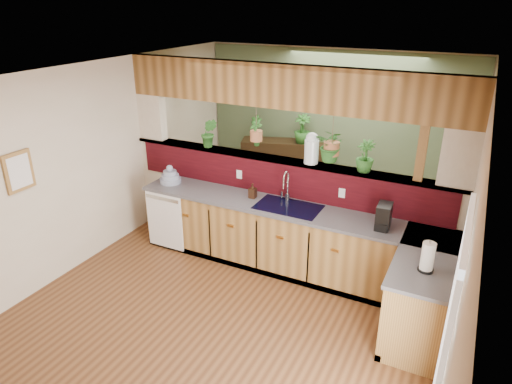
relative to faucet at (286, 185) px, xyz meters
The scene contains 28 objects.
ground 1.60m from the faucet, 97.51° to the right, with size 4.60×7.00×0.01m, color brown.
ceiling 1.87m from the faucet, 97.51° to the right, with size 4.60×7.00×0.01m, color brown.
wall_back 2.38m from the faucet, 93.62° to the left, with size 4.60×0.02×2.60m, color beige.
wall_left 2.71m from the faucet, 155.13° to the right, with size 0.02×7.00×2.60m, color beige.
wall_right 2.44m from the faucet, 27.83° to the right, with size 0.02×7.00×2.60m, color beige.
pass_through_partition 0.25m from the faucet, 119.52° to the left, with size 4.60×0.21×2.60m.
pass_through_ledge 0.36m from the faucet, 124.90° to the left, with size 4.60×0.21×0.04m, color brown.
header_beam 1.23m from the faucet, 124.90° to the left, with size 4.60×0.15×0.55m, color brown.
sage_backwall 2.36m from the faucet, 93.65° to the left, with size 4.55×0.02×2.55m, color #4F6243.
countertop 1.00m from the faucet, 21.20° to the right, with size 4.14×1.52×0.90m.
dishwasher 1.82m from the faucet, 163.83° to the right, with size 0.58×0.03×0.82m.
navy_sink 0.36m from the faucet, 57.99° to the right, with size 0.82×0.50×0.18m.
french_door 3.23m from the faucet, 48.96° to the right, with size 0.06×1.02×2.16m, color white.
framed_print 3.13m from the faucet, 141.37° to the right, with size 0.04×0.35×0.45m.
faucet is the anchor object (origin of this frame).
dish_stack 1.74m from the faucet, behind, with size 0.30×0.30×0.26m.
soap_dispenser 0.46m from the faucet, 166.55° to the right, with size 0.09×0.09×0.20m, color #392214.
coffee_maker 1.31m from the faucet, ahead, with size 0.15×0.26×0.29m.
paper_towel 2.07m from the faucet, 26.15° to the right, with size 0.15×0.15×0.32m.
glass_jar 0.57m from the faucet, 41.68° to the left, with size 0.18×0.18×0.40m.
ledge_plant_left 1.38m from the faucet, behind, with size 0.23×0.18×0.41m, color #24581E.
ledge_plant_right 1.05m from the faucet, 13.12° to the left, with size 0.22×0.22×0.39m, color #24581E.
hanging_plant_a 0.89m from the faucet, 158.28° to the left, with size 0.21×0.17×0.47m.
hanging_plant_b 0.90m from the faucet, 23.28° to the left, with size 0.41×0.37×0.54m.
shelving_console 2.38m from the faucet, 112.79° to the left, with size 1.57×0.42×1.05m, color black.
shelf_plant_a 2.59m from the faucet, 125.11° to the left, with size 0.20×0.14×0.39m, color #24581E.
shelf_plant_b 2.21m from the faucet, 106.05° to the left, with size 0.28×0.28×0.49m, color #24581E.
floor_plant 1.34m from the faucet, 55.71° to the left, with size 0.73×0.64×0.82m, color #24581E.
Camera 1 is at (2.22, -3.87, 3.33)m, focal length 32.00 mm.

